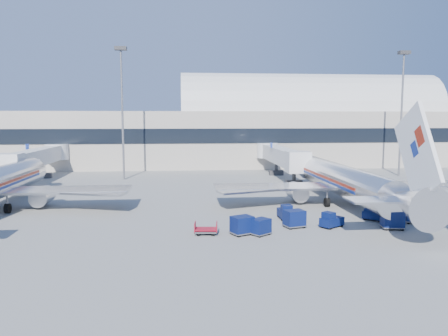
{
  "coord_description": "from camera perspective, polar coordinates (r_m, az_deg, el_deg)",
  "views": [
    {
      "loc": [
        -9.82,
        -46.59,
        10.61
      ],
      "look_at": [
        -4.79,
        6.0,
        4.56
      ],
      "focal_mm": 35.0,
      "sensor_mm": 36.0,
      "label": 1
    }
  ],
  "objects": [
    {
      "name": "jetbridge_mid",
      "position": [
        81.48,
        -23.01,
        1.31
      ],
      "size": [
        4.4,
        27.5,
        6.25
      ],
      "color": "silver",
      "rests_on": "ground"
    },
    {
      "name": "mast_west",
      "position": [
        77.37,
        -13.2,
        9.46
      ],
      "size": [
        2.0,
        1.2,
        22.6
      ],
      "color": "slate",
      "rests_on": "ground"
    },
    {
      "name": "terminal",
      "position": [
        102.67,
        -7.6,
        4.76
      ],
      "size": [
        170.0,
        28.15,
        21.0
      ],
      "color": "#B2AA9E",
      "rests_on": "ground"
    },
    {
      "name": "mast_east",
      "position": [
        86.42,
        22.26,
        8.83
      ],
      "size": [
        2.0,
        1.2,
        22.6
      ],
      "color": "slate",
      "rests_on": "ground"
    },
    {
      "name": "barrier_near",
      "position": [
        56.9,
        23.99,
        -4.32
      ],
      "size": [
        3.0,
        0.55,
        0.9
      ],
      "primitive_type": "cube",
      "color": "#9E9E96",
      "rests_on": "ground"
    },
    {
      "name": "cart_open_red",
      "position": [
        40.35,
        -2.34,
        -8.13
      ],
      "size": [
        2.22,
        1.66,
        0.56
      ],
      "rotation": [
        0.0,
        0.0,
        -0.1
      ],
      "color": "slate",
      "rests_on": "ground"
    },
    {
      "name": "barrier_mid",
      "position": [
        58.59,
        26.81,
        -4.16
      ],
      "size": [
        3.0,
        0.55,
        0.9
      ],
      "primitive_type": "cube",
      "color": "#9E9E96",
      "rests_on": "ground"
    },
    {
      "name": "jetbridge_near",
      "position": [
        79.61,
        7.2,
        1.67
      ],
      "size": [
        4.4,
        27.5,
        6.25
      ],
      "color": "silver",
      "rests_on": "ground"
    },
    {
      "name": "tug_lead",
      "position": [
        44.05,
        13.81,
        -6.64
      ],
      "size": [
        2.68,
        2.31,
        1.57
      ],
      "rotation": [
        0.0,
        0.0,
        0.57
      ],
      "color": "#091443",
      "rests_on": "ground"
    },
    {
      "name": "cart_train_b",
      "position": [
        40.17,
        4.8,
        -7.61
      ],
      "size": [
        2.16,
        2.08,
        1.52
      ],
      "rotation": [
        0.0,
        0.0,
        0.64
      ],
      "color": "#091443",
      "rests_on": "ground"
    },
    {
      "name": "tug_left",
      "position": [
        46.65,
        8.01,
        -5.75
      ],
      "size": [
        1.3,
        2.52,
        1.62
      ],
      "rotation": [
        0.0,
        0.0,
        1.59
      ],
      "color": "#091443",
      "rests_on": "ground"
    },
    {
      "name": "cart_train_c",
      "position": [
        40.17,
        2.38,
        -7.44
      ],
      "size": [
        2.4,
        2.18,
        1.72
      ],
      "rotation": [
        0.0,
        0.0,
        0.45
      ],
      "color": "#091443",
      "rests_on": "ground"
    },
    {
      "name": "cart_solo_far",
      "position": [
        48.56,
        23.67,
        -5.51
      ],
      "size": [
        2.33,
        1.99,
        1.77
      ],
      "rotation": [
        0.0,
        0.0,
        -0.26
      ],
      "color": "#091443",
      "rests_on": "ground"
    },
    {
      "name": "airliner_main",
      "position": [
        55.34,
        15.59,
        -1.69
      ],
      "size": [
        32.0,
        37.26,
        12.07
      ],
      "color": "silver",
      "rests_on": "ground"
    },
    {
      "name": "tug_right",
      "position": [
        48.28,
        18.96,
        -5.7
      ],
      "size": [
        2.41,
        2.42,
        1.48
      ],
      "rotation": [
        0.0,
        0.0,
        -0.79
      ],
      "color": "#091443",
      "rests_on": "ground"
    },
    {
      "name": "ground",
      "position": [
        48.78,
        6.32,
        -6.07
      ],
      "size": [
        260.0,
        260.0,
        0.0
      ],
      "primitive_type": "plane",
      "color": "gray",
      "rests_on": "ground"
    },
    {
      "name": "cart_train_a",
      "position": [
        43.23,
        9.19,
        -6.51
      ],
      "size": [
        2.28,
        1.96,
        1.71
      ],
      "rotation": [
        0.0,
        0.0,
        0.28
      ],
      "color": "#091443",
      "rests_on": "ground"
    },
    {
      "name": "cart_solo_near",
      "position": [
        45.12,
        21.14,
        -6.26
      ],
      "size": [
        2.24,
        1.83,
        1.8
      ],
      "rotation": [
        0.0,
        0.0,
        -0.14
      ],
      "color": "#091443",
      "rests_on": "ground"
    }
  ]
}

